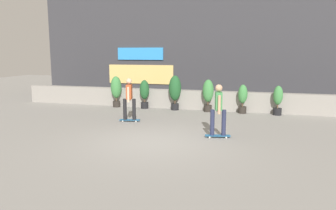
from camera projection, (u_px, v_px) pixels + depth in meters
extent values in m
plane|color=gray|center=(154.00, 142.00, 9.85)|extent=(48.00, 48.00, 0.00)
cube|color=gray|center=(194.00, 100.00, 15.47)|extent=(18.00, 0.40, 0.90)
cube|color=#38383D|center=(209.00, 42.00, 18.81)|extent=(20.00, 2.00, 6.50)
cube|color=#3399F2|center=(140.00, 54.00, 18.99)|extent=(2.80, 0.08, 0.70)
cube|color=#F2CC72|center=(141.00, 74.00, 19.20)|extent=(4.00, 0.06, 1.10)
cylinder|color=#2D2823|center=(117.00, 104.00, 16.15)|extent=(0.36, 0.36, 0.30)
cylinder|color=brown|center=(116.00, 99.00, 16.11)|extent=(0.06, 0.06, 0.15)
ellipsoid|color=#428C47|center=(116.00, 87.00, 16.02)|extent=(0.53, 0.53, 1.08)
cylinder|color=black|center=(145.00, 105.00, 15.74)|extent=(0.36, 0.36, 0.30)
cylinder|color=brown|center=(145.00, 101.00, 15.70)|extent=(0.06, 0.06, 0.15)
ellipsoid|color=#235B2D|center=(144.00, 90.00, 15.62)|extent=(0.45, 0.45, 0.93)
cylinder|color=black|center=(175.00, 107.00, 15.32)|extent=(0.36, 0.36, 0.30)
cylinder|color=brown|center=(175.00, 102.00, 15.29)|extent=(0.06, 0.06, 0.15)
ellipsoid|color=#235B2D|center=(175.00, 88.00, 15.18)|extent=(0.57, 0.57, 1.17)
cylinder|color=#2D2823|center=(208.00, 108.00, 14.89)|extent=(0.36, 0.36, 0.30)
cylinder|color=brown|center=(208.00, 103.00, 14.86)|extent=(0.06, 0.06, 0.15)
ellipsoid|color=#428C47|center=(208.00, 91.00, 14.76)|extent=(0.50, 0.50, 1.02)
cylinder|color=#2D2823|center=(242.00, 110.00, 14.47)|extent=(0.36, 0.36, 0.30)
cylinder|color=brown|center=(242.00, 105.00, 14.43)|extent=(0.06, 0.06, 0.15)
ellipsoid|color=#428C47|center=(243.00, 94.00, 14.35)|extent=(0.41, 0.41, 0.83)
cylinder|color=black|center=(277.00, 112.00, 14.06)|extent=(0.36, 0.36, 0.30)
cylinder|color=brown|center=(278.00, 106.00, 14.02)|extent=(0.06, 0.06, 0.15)
ellipsoid|color=#428C47|center=(278.00, 95.00, 13.95)|extent=(0.40, 0.40, 0.82)
cube|color=#266699|center=(130.00, 120.00, 12.76)|extent=(0.82, 0.38, 0.02)
cylinder|color=silver|center=(123.00, 121.00, 12.70)|extent=(0.06, 0.04, 0.06)
cylinder|color=silver|center=(124.00, 120.00, 12.86)|extent=(0.06, 0.04, 0.06)
cylinder|color=silver|center=(136.00, 121.00, 12.68)|extent=(0.06, 0.04, 0.06)
cylinder|color=silver|center=(137.00, 120.00, 12.83)|extent=(0.06, 0.04, 0.06)
cylinder|color=black|center=(125.00, 109.00, 12.70)|extent=(0.14, 0.14, 0.82)
cylinder|color=black|center=(134.00, 109.00, 12.69)|extent=(0.14, 0.14, 0.82)
cube|color=#B24C26|center=(129.00, 92.00, 12.58)|extent=(0.28, 0.40, 0.56)
sphere|color=beige|center=(129.00, 81.00, 12.52)|extent=(0.22, 0.22, 0.22)
cylinder|color=beige|center=(128.00, 95.00, 12.37)|extent=(0.09, 0.09, 0.58)
cylinder|color=beige|center=(130.00, 93.00, 12.83)|extent=(0.09, 0.09, 0.58)
cube|color=#266699|center=(218.00, 136.00, 10.35)|extent=(0.82, 0.38, 0.02)
cylinder|color=silver|center=(210.00, 137.00, 10.29)|extent=(0.06, 0.04, 0.06)
cylinder|color=silver|center=(209.00, 136.00, 10.45)|extent=(0.06, 0.04, 0.06)
cylinder|color=silver|center=(226.00, 137.00, 10.27)|extent=(0.06, 0.04, 0.06)
cylinder|color=silver|center=(226.00, 136.00, 10.42)|extent=(0.06, 0.04, 0.06)
cylinder|color=#282D4C|center=(212.00, 123.00, 10.29)|extent=(0.14, 0.14, 0.82)
cylinder|color=#282D4C|center=(224.00, 123.00, 10.28)|extent=(0.14, 0.14, 0.82)
cube|color=#3F8C4C|center=(219.00, 101.00, 10.17)|extent=(0.28, 0.40, 0.56)
sphere|color=tan|center=(219.00, 88.00, 10.11)|extent=(0.22, 0.22, 0.22)
cylinder|color=tan|center=(219.00, 105.00, 9.96)|extent=(0.09, 0.09, 0.58)
cylinder|color=tan|center=(218.00, 102.00, 10.42)|extent=(0.09, 0.09, 0.58)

